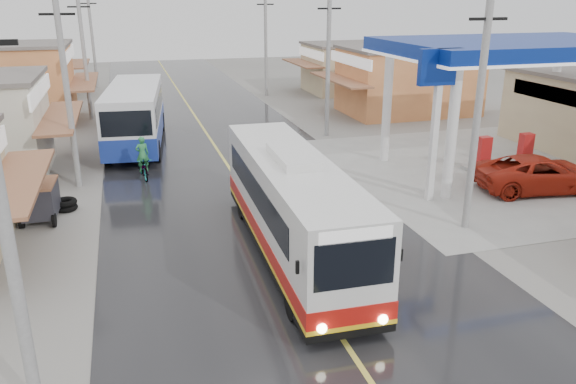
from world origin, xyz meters
name	(u,v)px	position (x,y,z in m)	size (l,w,h in m)	color
ground	(283,250)	(0.00, 0.00, 0.00)	(120.00, 120.00, 0.00)	slate
road	(213,143)	(0.00, 15.00, 0.01)	(12.00, 90.00, 0.02)	black
centre_line	(213,143)	(0.00, 15.00, 0.02)	(0.15, 90.00, 0.01)	#D8CC4C
shopfronts_right	(468,138)	(15.00, 12.00, 0.00)	(11.00, 44.00, 4.80)	beige
utility_poles_left	(87,148)	(-7.00, 16.00, 0.00)	(1.60, 50.00, 8.00)	gray
utility_poles_right	(326,135)	(7.00, 15.00, 0.00)	(1.60, 36.00, 8.00)	gray
coach_bus	(292,206)	(0.22, -0.26, 1.68)	(2.78, 11.23, 3.48)	silver
second_bus	(135,114)	(-4.19, 15.64, 1.81)	(3.79, 10.34, 3.36)	silver
jeepney	(540,174)	(12.41, 2.74, 0.78)	(2.58, 5.60, 1.56)	#A42010
cyclist	(143,164)	(-4.13, 9.40, 0.67)	(0.91, 1.97, 2.05)	black
tricycle_near	(40,199)	(-8.11, 5.12, 0.87)	(1.39, 2.04, 1.52)	#26262D
tyre_stack	(66,205)	(-7.33, 6.02, 0.23)	(0.90, 0.90, 0.46)	black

